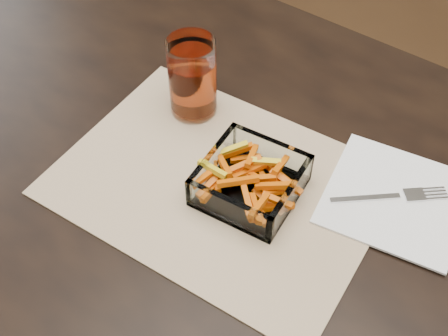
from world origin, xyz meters
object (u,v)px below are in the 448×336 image
(dining_table, at_px, (286,265))
(fork, at_px, (393,196))
(tumbler, at_px, (192,80))
(glass_bowl, at_px, (250,182))

(dining_table, distance_m, fork, 0.18)
(tumbler, xyz_separation_m, fork, (0.34, 0.02, -0.05))
(dining_table, xyz_separation_m, fork, (0.08, 0.13, 0.10))
(glass_bowl, xyz_separation_m, fork, (0.17, 0.11, -0.02))
(tumbler, bearing_deg, glass_bowl, -26.84)
(tumbler, bearing_deg, dining_table, -22.64)
(glass_bowl, distance_m, tumbler, 0.19)
(tumbler, height_order, fork, tumbler)
(dining_table, bearing_deg, glass_bowl, 166.81)
(dining_table, bearing_deg, tumbler, 157.36)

